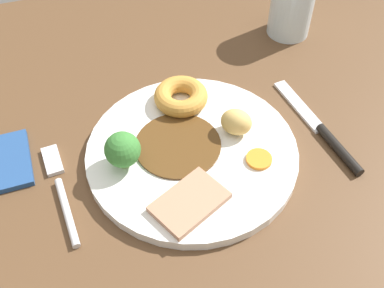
# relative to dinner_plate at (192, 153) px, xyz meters

# --- Properties ---
(dining_table) EXTENTS (1.20, 0.84, 0.04)m
(dining_table) POSITION_rel_dinner_plate_xyz_m (0.01, 0.01, -0.02)
(dining_table) COLOR brown
(dining_table) RESTS_ON ground
(dinner_plate) EXTENTS (0.26, 0.26, 0.01)m
(dinner_plate) POSITION_rel_dinner_plate_xyz_m (0.00, 0.00, 0.00)
(dinner_plate) COLOR white
(dinner_plate) RESTS_ON dining_table
(gravy_pool) EXTENTS (0.11, 0.11, 0.00)m
(gravy_pool) POSITION_rel_dinner_plate_xyz_m (-0.01, 0.01, 0.01)
(gravy_pool) COLOR #563819
(gravy_pool) RESTS_ON dinner_plate
(meat_slice_main) EXTENTS (0.10, 0.08, 0.01)m
(meat_slice_main) POSITION_rel_dinner_plate_xyz_m (-0.03, -0.08, 0.01)
(meat_slice_main) COLOR tan
(meat_slice_main) RESTS_ON dinner_plate
(yorkshire_pudding) EXTENTS (0.07, 0.07, 0.02)m
(yorkshire_pudding) POSITION_rel_dinner_plate_xyz_m (0.01, 0.08, 0.02)
(yorkshire_pudding) COLOR #C68938
(yorkshire_pudding) RESTS_ON dinner_plate
(roast_potato_left) EXTENTS (0.05, 0.05, 0.03)m
(roast_potato_left) POSITION_rel_dinner_plate_xyz_m (0.06, 0.01, 0.02)
(roast_potato_left) COLOR #D8B260
(roast_potato_left) RESTS_ON dinner_plate
(carrot_coin_front) EXTENTS (0.03, 0.03, 0.00)m
(carrot_coin_front) POSITION_rel_dinner_plate_xyz_m (0.07, -0.04, 0.01)
(carrot_coin_front) COLOR orange
(carrot_coin_front) RESTS_ON dinner_plate
(broccoli_floret) EXTENTS (0.04, 0.04, 0.05)m
(broccoli_floret) POSITION_rel_dinner_plate_xyz_m (-0.08, 0.00, 0.03)
(broccoli_floret) COLOR #8CB766
(broccoli_floret) RESTS_ON dinner_plate
(fork) EXTENTS (0.03, 0.15, 0.01)m
(fork) POSITION_rel_dinner_plate_xyz_m (-0.16, -0.00, -0.00)
(fork) COLOR silver
(fork) RESTS_ON dining_table
(knife) EXTENTS (0.04, 0.19, 0.01)m
(knife) POSITION_rel_dinner_plate_xyz_m (0.18, -0.02, -0.00)
(knife) COLOR black
(knife) RESTS_ON dining_table
(water_glass) EXTENTS (0.07, 0.07, 0.10)m
(water_glass) POSITION_rel_dinner_plate_xyz_m (0.23, 0.20, 0.04)
(water_glass) COLOR silver
(water_glass) RESTS_ON dining_table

